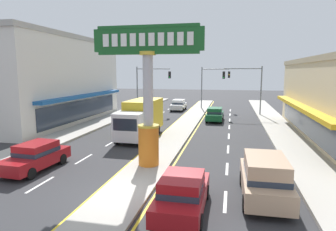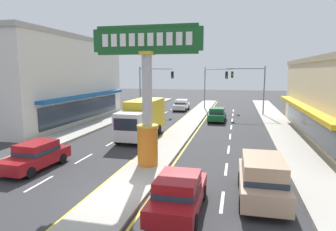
{
  "view_description": "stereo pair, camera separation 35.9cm",
  "coord_description": "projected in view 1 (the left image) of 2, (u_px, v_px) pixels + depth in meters",
  "views": [
    {
      "loc": [
        4.61,
        -11.84,
        5.52
      ],
      "look_at": [
        0.47,
        7.32,
        2.6
      ],
      "focal_mm": 31.51,
      "sensor_mm": 36.0,
      "label": 1
    },
    {
      "loc": [
        4.96,
        -11.76,
        5.52
      ],
      "look_at": [
        0.47,
        7.32,
        2.6
      ],
      "focal_mm": 31.51,
      "sensor_mm": 36.0,
      "label": 2
    }
  ],
  "objects": [
    {
      "name": "ground_plane",
      "position": [
        123.0,
        196.0,
        13.22
      ],
      "size": [
        160.0,
        160.0,
        0.0
      ],
      "primitive_type": "plane",
      "color": "#303033"
    },
    {
      "name": "median_strip",
      "position": [
        185.0,
        125.0,
        30.61
      ],
      "size": [
        2.38,
        52.0,
        0.14
      ],
      "primitive_type": "cube",
      "color": "#A39E93",
      "rests_on": "ground"
    },
    {
      "name": "sidewalk_left",
      "position": [
        95.0,
        124.0,
        30.6
      ],
      "size": [
        2.89,
        60.0,
        0.18
      ],
      "primitive_type": "cube",
      "color": "#ADA89E",
      "rests_on": "ground"
    },
    {
      "name": "sidewalk_right",
      "position": [
        282.0,
        132.0,
        26.74
      ],
      "size": [
        2.89,
        60.0,
        0.18
      ],
      "primitive_type": "cube",
      "color": "#ADA89E",
      "rests_on": "ground"
    },
    {
      "name": "lane_markings",
      "position": [
        183.0,
        128.0,
        29.31
      ],
      "size": [
        9.12,
        52.0,
        0.01
      ],
      "color": "silver",
      "rests_on": "ground"
    },
    {
      "name": "district_sign",
      "position": [
        148.0,
        97.0,
        16.64
      ],
      "size": [
        6.25,
        1.24,
        7.91
      ],
      "color": "orange",
      "rests_on": "median_strip"
    },
    {
      "name": "storefront_left",
      "position": [
        49.0,
        80.0,
        32.23
      ],
      "size": [
        8.93,
        19.73,
        9.28
      ],
      "color": "silver",
      "rests_on": "ground"
    },
    {
      "name": "traffic_light_left_side",
      "position": [
        149.0,
        81.0,
        40.16
      ],
      "size": [
        4.86,
        0.46,
        6.2
      ],
      "color": "slate",
      "rests_on": "ground"
    },
    {
      "name": "traffic_light_right_side",
      "position": [
        247.0,
        82.0,
        36.9
      ],
      "size": [
        4.86,
        0.46,
        6.2
      ],
      "color": "slate",
      "rests_on": "ground"
    },
    {
      "name": "traffic_light_median_far",
      "position": [
        212.0,
        81.0,
        43.51
      ],
      "size": [
        4.2,
        0.46,
        6.2
      ],
      "color": "slate",
      "rests_on": "ground"
    },
    {
      "name": "box_truck_near_right_lane",
      "position": [
        141.0,
        118.0,
        24.78
      ],
      "size": [
        2.34,
        6.94,
        3.12
      ],
      "color": "silver",
      "rests_on": "ground"
    },
    {
      "name": "suv_far_right_lane",
      "position": [
        265.0,
        177.0,
        12.77
      ],
      "size": [
        2.01,
        4.62,
        1.9
      ],
      "color": "tan",
      "rests_on": "ground"
    },
    {
      "name": "sedan_near_left_lane",
      "position": [
        182.0,
        193.0,
        11.61
      ],
      "size": [
        1.86,
        4.31,
        1.53
      ],
      "color": "maroon",
      "rests_on": "ground"
    },
    {
      "name": "sedan_mid_left_lane",
      "position": [
        36.0,
        156.0,
        16.67
      ],
      "size": [
        2.03,
        4.4,
        1.53
      ],
      "color": "maroon",
      "rests_on": "ground"
    },
    {
      "name": "sedan_far_left_oncoming",
      "position": [
        179.0,
        105.0,
        42.52
      ],
      "size": [
        1.84,
        4.3,
        1.53
      ],
      "color": "white",
      "rests_on": "ground"
    },
    {
      "name": "sedan_kerb_right",
      "position": [
        215.0,
        114.0,
        33.1
      ],
      "size": [
        1.88,
        4.32,
        1.53
      ],
      "color": "#14562D",
      "rests_on": "ground"
    }
  ]
}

